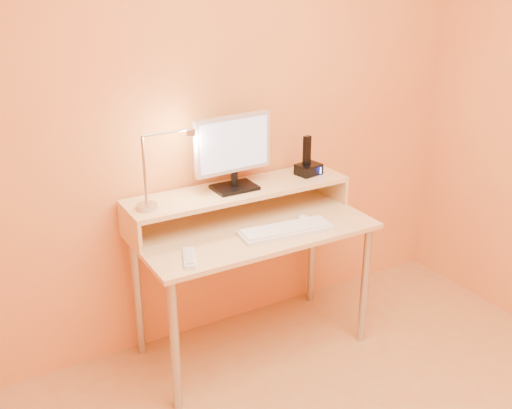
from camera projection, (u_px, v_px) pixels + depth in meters
wall_back at (222, 111)px, 3.06m from camera, size 3.00×0.04×2.50m
desk_leg_fl at (175, 346)px, 2.68m from camera, size 0.04×0.04×0.69m
desk_leg_fr at (365, 286)px, 3.19m from camera, size 0.04×0.04×0.69m
desk_leg_bl at (138, 296)px, 3.09m from camera, size 0.04×0.04×0.69m
desk_leg_br at (312, 250)px, 3.59m from camera, size 0.04×0.04×0.69m
desk_lower at (253, 229)px, 3.00m from camera, size 1.20×0.60×0.02m
shelf_riser_left at (130, 228)px, 2.82m from camera, size 0.02×0.30×0.14m
shelf_riser_right at (330, 185)px, 3.37m from camera, size 0.02×0.30×0.14m
desk_shelf at (239, 190)px, 3.06m from camera, size 1.20×0.30×0.02m
monitor_foot at (235, 187)px, 3.04m from camera, size 0.22×0.16×0.02m
monitor_neck at (234, 179)px, 3.03m from camera, size 0.04×0.04×0.07m
monitor_panel at (233, 144)px, 2.97m from camera, size 0.43×0.06×0.29m
monitor_back at (231, 143)px, 2.98m from camera, size 0.38×0.04×0.25m
monitor_screen at (235, 145)px, 2.95m from camera, size 0.39×0.03×0.25m
lamp_base at (147, 206)px, 2.80m from camera, size 0.10×0.10×0.02m
lamp_post at (144, 171)px, 2.73m from camera, size 0.01×0.01×0.33m
lamp_arm at (167, 133)px, 2.72m from camera, size 0.24×0.01×0.01m
lamp_head at (191, 132)px, 2.78m from camera, size 0.04×0.04×0.03m
lamp_bulb at (191, 136)px, 2.79m from camera, size 0.03×0.03×0.00m
phone_dock at (309, 169)px, 3.25m from camera, size 0.14×0.12×0.06m
phone_handset at (307, 150)px, 3.20m from camera, size 0.04×0.03×0.16m
phone_led at (321, 171)px, 3.23m from camera, size 0.01×0.00×0.04m
keyboard at (286, 231)px, 2.93m from camera, size 0.49×0.20×0.02m
mouse at (304, 219)px, 3.05m from camera, size 0.08×0.11×0.03m
remote_control at (189, 258)px, 2.66m from camera, size 0.11×0.19×0.02m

